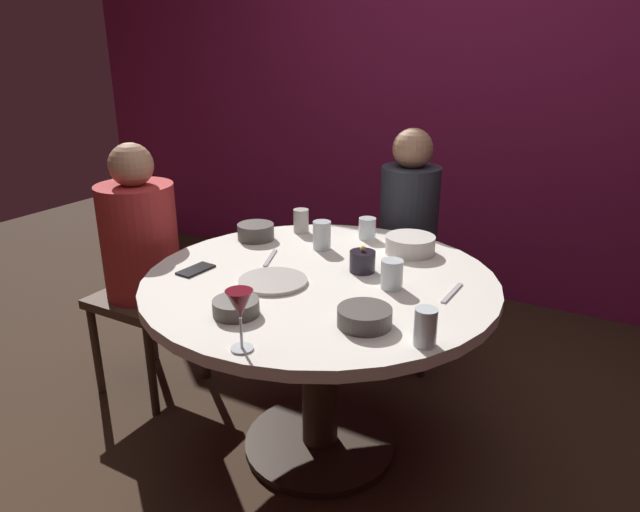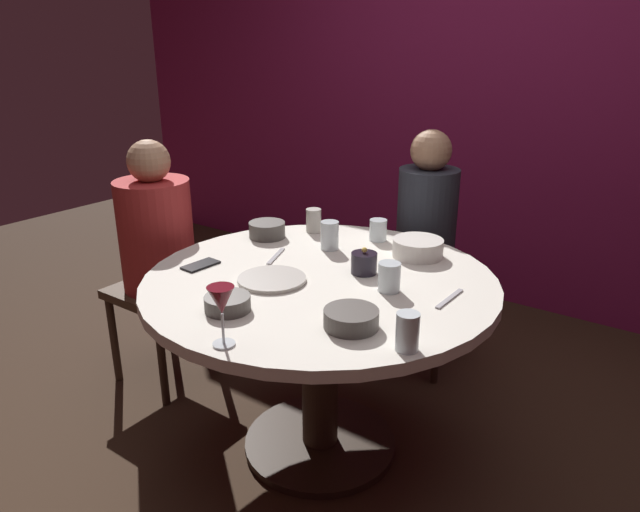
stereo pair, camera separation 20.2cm
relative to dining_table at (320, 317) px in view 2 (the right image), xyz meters
name	(u,v)px [view 2 (the right image)]	position (x,y,z in m)	size (l,w,h in m)	color
ground_plane	(320,445)	(0.00, 0.00, -0.57)	(8.00, 8.00, 0.00)	#382619
back_wall	(510,83)	(0.00, 1.85, 0.73)	(6.00, 0.10, 2.60)	maroon
dining_table	(320,317)	(0.00, 0.00, 0.00)	(1.27, 1.27, 0.73)	silver
seated_diner_left	(157,238)	(-0.90, 0.00, 0.13)	(0.40, 0.40, 1.14)	#3F2D1E
seated_diner_back	(426,224)	(0.00, 0.86, 0.14)	(0.40, 0.40, 1.16)	#3F2D1E
candle_holder	(364,263)	(0.11, 0.12, 0.20)	(0.09, 0.09, 0.10)	black
wine_glass	(221,303)	(0.07, -0.56, 0.29)	(0.08, 0.08, 0.18)	silver
dinner_plate	(272,279)	(-0.11, -0.13, 0.17)	(0.24, 0.24, 0.01)	#B2ADA3
cell_phone	(201,265)	(-0.43, -0.17, 0.16)	(0.07, 0.14, 0.01)	black
bowl_serving_large	(267,230)	(-0.45, 0.23, 0.19)	(0.16, 0.16, 0.07)	#4C4742
bowl_salad_center	(351,319)	(0.30, -0.26, 0.19)	(0.16, 0.16, 0.06)	#4C4742
bowl_small_white	(228,303)	(-0.08, -0.39, 0.19)	(0.15, 0.15, 0.05)	#4C4742
bowl_sauce_side	(418,248)	(0.19, 0.40, 0.20)	(0.20, 0.20, 0.07)	silver
cup_near_candle	(378,230)	(-0.04, 0.48, 0.21)	(0.07, 0.07, 0.09)	silver
cup_by_left_diner	(330,235)	(-0.14, 0.27, 0.22)	(0.07, 0.07, 0.12)	silver
cup_by_right_diner	(407,332)	(0.50, -0.29, 0.22)	(0.06, 0.06, 0.11)	silver
cup_center_front	(314,220)	(-0.33, 0.41, 0.21)	(0.07, 0.07, 0.10)	#B2ADA3
cup_far_edge	(389,277)	(0.26, 0.04, 0.21)	(0.08, 0.08, 0.10)	silver
fork_near_plate	(450,299)	(0.46, 0.09, 0.16)	(0.02, 0.18, 0.01)	#B7B7BC
knife_near_plate	(276,256)	(-0.26, 0.07, 0.16)	(0.02, 0.18, 0.01)	#B7B7BC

